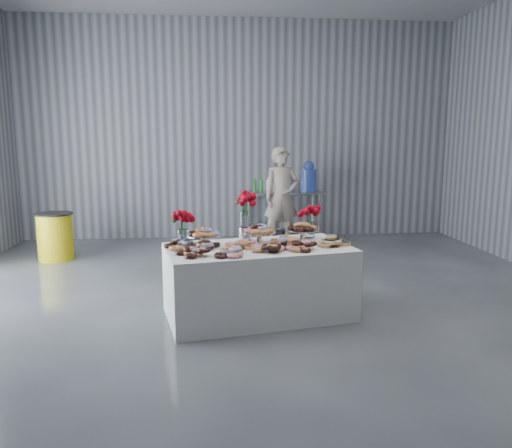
% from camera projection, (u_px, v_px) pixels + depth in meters
% --- Properties ---
extents(ground, '(9.00, 9.00, 0.00)m').
position_uv_depth(ground, '(268.00, 321.00, 5.18)').
color(ground, '#35373C').
rests_on(ground, ground).
extents(room_walls, '(8.04, 9.04, 4.02)m').
position_uv_depth(room_walls, '(239.00, 57.00, 4.76)').
color(room_walls, gray).
rests_on(room_walls, ground).
extents(display_table, '(2.06, 1.34, 0.75)m').
position_uv_depth(display_table, '(258.00, 281.00, 5.28)').
color(display_table, white).
rests_on(display_table, ground).
extents(prep_table, '(1.50, 0.60, 0.90)m').
position_uv_depth(prep_table, '(281.00, 207.00, 9.16)').
color(prep_table, silver).
rests_on(prep_table, ground).
extents(donut_mounds, '(1.92, 1.13, 0.09)m').
position_uv_depth(donut_mounds, '(259.00, 244.00, 5.16)').
color(donut_mounds, '#C37947').
rests_on(donut_mounds, display_table).
extents(cake_stand_left, '(0.36, 0.36, 0.17)m').
position_uv_depth(cake_stand_left, '(204.00, 234.00, 5.18)').
color(cake_stand_left, silver).
rests_on(cake_stand_left, display_table).
extents(cake_stand_mid, '(0.36, 0.36, 0.17)m').
position_uv_depth(cake_stand_mid, '(259.00, 231.00, 5.34)').
color(cake_stand_mid, silver).
rests_on(cake_stand_mid, display_table).
extents(cake_stand_right, '(0.36, 0.36, 0.17)m').
position_uv_depth(cake_stand_right, '(302.00, 228.00, 5.48)').
color(cake_stand_right, silver).
rests_on(cake_stand_right, display_table).
extents(danish_pile, '(0.48, 0.48, 0.11)m').
position_uv_depth(danish_pile, '(330.00, 240.00, 5.27)').
color(danish_pile, white).
rests_on(danish_pile, display_table).
extents(bouquet_left, '(0.26, 0.26, 0.42)m').
position_uv_depth(bouquet_left, '(183.00, 218.00, 5.19)').
color(bouquet_left, white).
rests_on(bouquet_left, display_table).
extents(bouquet_right, '(0.26, 0.26, 0.42)m').
position_uv_depth(bouquet_right, '(310.00, 212.00, 5.64)').
color(bouquet_right, white).
rests_on(bouquet_right, display_table).
extents(bouquet_center, '(0.26, 0.26, 0.57)m').
position_uv_depth(bouquet_center, '(245.00, 207.00, 5.46)').
color(bouquet_center, silver).
rests_on(bouquet_center, display_table).
extents(water_jug, '(0.28, 0.28, 0.55)m').
position_uv_depth(water_jug, '(309.00, 177.00, 9.12)').
color(water_jug, blue).
rests_on(water_jug, prep_table).
extents(drink_bottles, '(0.54, 0.08, 0.27)m').
position_uv_depth(drink_bottles, '(265.00, 185.00, 8.96)').
color(drink_bottles, '#268C33').
rests_on(drink_bottles, prep_table).
extents(person, '(0.70, 0.53, 1.72)m').
position_uv_depth(person, '(281.00, 197.00, 8.57)').
color(person, '#CC8C93').
rests_on(person, ground).
extents(trash_barrel, '(0.57, 0.57, 0.73)m').
position_uv_depth(trash_barrel, '(55.00, 236.00, 7.70)').
color(trash_barrel, yellow).
rests_on(trash_barrel, ground).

